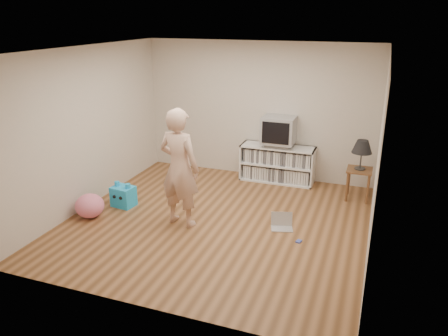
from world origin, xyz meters
TOP-DOWN VIEW (x-y plane):
  - ground at (0.00, 0.00)m, footprint 4.50×4.50m
  - walls at (0.00, 0.00)m, footprint 4.52×4.52m
  - ceiling at (0.00, 0.00)m, footprint 4.50×4.50m
  - media_unit at (0.47, 2.04)m, footprint 1.40×0.45m
  - dvd_deck at (0.47, 2.02)m, footprint 0.45×0.35m
  - crt_tv at (0.47, 2.02)m, footprint 0.60×0.53m
  - side_table at (1.99, 1.65)m, footprint 0.42×0.42m
  - table_lamp at (1.99, 1.65)m, footprint 0.34×0.34m
  - person at (-0.49, -0.25)m, footprint 0.72×0.54m
  - laptop at (1.00, 0.14)m, footprint 0.38×0.34m
  - playing_cards at (1.33, -0.22)m, footprint 0.09×0.10m
  - plush_blue at (-1.68, 0.00)m, footprint 0.39×0.35m
  - plush_pink at (-1.95, -0.54)m, footprint 0.49×0.49m

SIDE VIEW (x-z plane):
  - ground at x=0.00m, z-range 0.00..0.00m
  - playing_cards at x=1.33m, z-range 0.00..0.02m
  - laptop at x=1.00m, z-range -0.05..0.17m
  - plush_blue at x=-1.68m, z-range -0.03..0.38m
  - plush_pink at x=-1.95m, z-range 0.00..0.38m
  - media_unit at x=0.47m, z-range 0.00..0.70m
  - side_table at x=1.99m, z-range 0.14..0.69m
  - dvd_deck at x=0.47m, z-range 0.70..0.77m
  - person at x=-0.49m, z-range 0.00..1.81m
  - table_lamp at x=1.99m, z-range 0.68..1.20m
  - crt_tv at x=0.47m, z-range 0.77..1.27m
  - walls at x=0.00m, z-range 0.00..2.60m
  - ceiling at x=0.00m, z-range 2.60..2.60m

